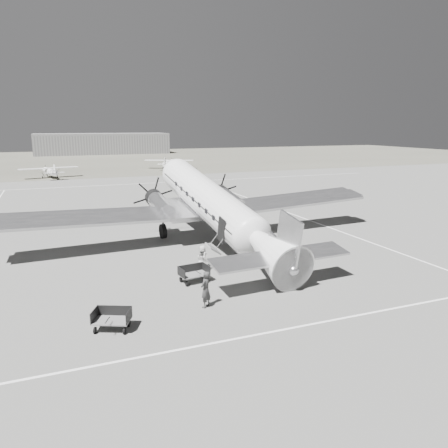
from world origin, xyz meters
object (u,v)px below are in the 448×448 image
Objects in this scene: hangar_main at (102,144)px; ground_crew at (206,289)px; ramp_agent at (202,260)px; baggage_cart_near at (194,274)px; baggage_cart_far at (112,320)px; light_plane_right at (169,164)px; dc3_airliner at (214,208)px; passenger at (203,257)px; light_plane_left at (50,172)px.

hangar_main is 21.71× the size of ground_crew.
ground_crew is at bearing 154.07° from ramp_agent.
baggage_cart_near is at bearing -137.00° from ground_crew.
ramp_agent reaches higher than baggage_cart_far.
baggage_cart_far is (-21.76, -72.88, -0.61)m from light_plane_right.
dc3_airliner is at bearing 75.44° from baggage_cart_far.
light_plane_right is 67.56m from passenger.
baggage_cart_far is 4.98m from ground_crew.
light_plane_right is at bearing -27.06° from passenger.
baggage_cart_near is (-16.32, -68.29, -0.60)m from light_plane_right.
light_plane_left is (-11.58, 52.75, -2.01)m from dc3_airliner.
hangar_main reaches higher than ground_crew.
light_plane_right is at bearing 97.70° from baggage_cart_far.
light_plane_left is 58.10m from passenger.
light_plane_right is at bearing 7.55° from light_plane_left.
ground_crew is 1.28× the size of ramp_agent.
light_plane_left is 60.29m from baggage_cart_near.
passenger is at bearing -145.92° from ground_crew.
ramp_agent is at bearing 48.36° from baggage_cart_near.
hangar_main is 4.13× the size of light_plane_left.
ramp_agent is at bearing 68.14° from baggage_cart_far.
baggage_cart_far is at bearing -100.01° from light_plane_left.
dc3_airliner is 15.18m from baggage_cart_far.
light_plane_right is at bearing -82.87° from hangar_main.
ground_crew is (-9.60, -130.22, -2.33)m from hangar_main.
baggage_cart_near is at bearing -77.86° from light_plane_right.
passenger is (-2.58, -4.65, -2.30)m from dc3_airliner.
light_plane_left is 5.67× the size of baggage_cart_near.
light_plane_right is 76.06m from baggage_cart_far.
light_plane_left is at bearing -0.26° from ramp_agent.
dc3_airliner is at bearing 52.33° from baggage_cart_near.
light_plane_left reaches higher than baggage_cart_far.
passenger is at bearing -93.05° from light_plane_left.
hangar_main is 58.70m from light_plane_right.
hangar_main is 131.91m from baggage_cart_far.
light_plane_right is at bearing -21.68° from ramp_agent.
dc3_airliner reaches higher than baggage_cart_near.
hangar_main is 119.55m from dc3_airliner.
light_plane_left is at bearing -134.91° from light_plane_right.
passenger is (-7.67, -124.09, -2.54)m from hangar_main.
baggage_cart_near is 7.12m from baggage_cart_far.
baggage_cart_far is 0.91× the size of ground_crew.
hangar_main is 124.35m from passenger.
hangar_main reaches higher than dc3_airliner.
hangar_main is at bearing 77.49° from baggage_cart_near.
light_plane_left is 0.95× the size of light_plane_right.
baggage_cart_near is 1.02× the size of baggage_cart_far.
light_plane_left is at bearing -5.36° from passenger.
ramp_agent is (8.74, -58.11, -0.30)m from light_plane_left.
hangar_main reaches higher than passenger.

